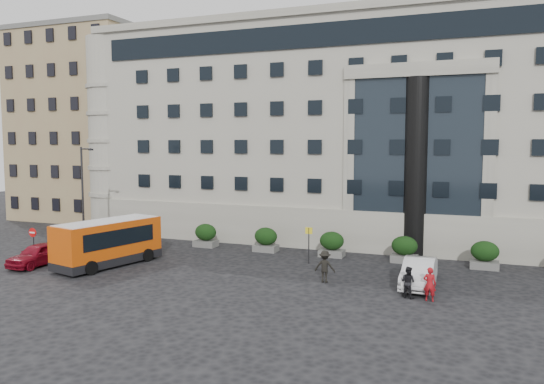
# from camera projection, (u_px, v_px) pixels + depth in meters

# --- Properties ---
(ground) EXTENTS (120.00, 120.00, 0.00)m
(ground) POSITION_uv_depth(u_px,v_px,m) (203.00, 273.00, 33.86)
(ground) COLOR black
(ground) RESTS_ON ground
(civic_building) EXTENTS (44.00, 24.00, 18.00)m
(civic_building) POSITION_uv_depth(u_px,v_px,m) (366.00, 136.00, 51.32)
(civic_building) COLOR gray
(civic_building) RESTS_ON ground
(entrance_column) EXTENTS (1.80, 1.80, 13.00)m
(entrance_column) POSITION_uv_depth(u_px,v_px,m) (416.00, 168.00, 38.53)
(entrance_column) COLOR black
(entrance_column) RESTS_ON ground
(apartment_near) EXTENTS (14.00, 14.00, 20.00)m
(apartment_near) POSITION_uv_depth(u_px,v_px,m) (100.00, 128.00, 60.12)
(apartment_near) COLOR #917554
(apartment_near) RESTS_ON ground
(apartment_far) EXTENTS (13.00, 13.00, 22.00)m
(apartment_far) POSITION_uv_depth(u_px,v_px,m) (164.00, 125.00, 77.83)
(apartment_far) COLOR brown
(apartment_far) RESTS_ON ground
(hedge_a) EXTENTS (1.80, 1.26, 1.84)m
(hedge_a) POSITION_uv_depth(u_px,v_px,m) (206.00, 235.00, 42.46)
(hedge_a) COLOR #51514F
(hedge_a) RESTS_ON ground
(hedge_b) EXTENTS (1.80, 1.26, 1.84)m
(hedge_b) POSITION_uv_depth(u_px,v_px,m) (266.00, 239.00, 40.60)
(hedge_b) COLOR #51514F
(hedge_b) RESTS_ON ground
(hedge_c) EXTENTS (1.80, 1.26, 1.84)m
(hedge_c) POSITION_uv_depth(u_px,v_px,m) (332.00, 244.00, 38.73)
(hedge_c) COLOR #51514F
(hedge_c) RESTS_ON ground
(hedge_d) EXTENTS (1.80, 1.26, 1.84)m
(hedge_d) POSITION_uv_depth(u_px,v_px,m) (404.00, 249.00, 36.87)
(hedge_d) COLOR #51514F
(hedge_d) RESTS_ON ground
(hedge_e) EXTENTS (1.80, 1.26, 1.84)m
(hedge_e) POSITION_uv_depth(u_px,v_px,m) (485.00, 255.00, 35.01)
(hedge_e) COLOR #51514F
(hedge_e) RESTS_ON ground
(street_lamp) EXTENTS (1.16, 0.18, 8.00)m
(street_lamp) POSITION_uv_depth(u_px,v_px,m) (83.00, 194.00, 40.53)
(street_lamp) COLOR #262628
(street_lamp) RESTS_ON ground
(bus_stop_sign) EXTENTS (0.50, 0.08, 2.52)m
(bus_stop_sign) POSITION_uv_depth(u_px,v_px,m) (309.00, 239.00, 36.38)
(bus_stop_sign) COLOR #262628
(bus_stop_sign) RESTS_ON ground
(no_entry_sign) EXTENTS (0.64, 0.16, 2.32)m
(no_entry_sign) POSITION_uv_depth(u_px,v_px,m) (33.00, 237.00, 37.41)
(no_entry_sign) COLOR #262628
(no_entry_sign) RESTS_ON ground
(minibus) EXTENTS (4.21, 7.78, 3.08)m
(minibus) POSITION_uv_depth(u_px,v_px,m) (108.00, 241.00, 35.85)
(minibus) COLOR #C34509
(minibus) RESTS_ON ground
(red_truck) EXTENTS (3.77, 6.14, 3.08)m
(red_truck) POSITION_uv_depth(u_px,v_px,m) (122.00, 209.00, 54.15)
(red_truck) COLOR maroon
(red_truck) RESTS_ON ground
(parked_car_a) EXTENTS (1.85, 4.48, 1.52)m
(parked_car_a) POSITION_uv_depth(u_px,v_px,m) (38.00, 254.00, 35.93)
(parked_car_a) COLOR maroon
(parked_car_a) RESTS_ON ground
(parked_car_b) EXTENTS (1.97, 4.04, 1.27)m
(parked_car_b) POSITION_uv_depth(u_px,v_px,m) (68.00, 238.00, 42.94)
(parked_car_b) COLOR black
(parked_car_b) RESTS_ON ground
(parked_car_c) EXTENTS (2.37, 4.56, 1.26)m
(parked_car_c) POSITION_uv_depth(u_px,v_px,m) (71.00, 233.00, 45.19)
(parked_car_c) COLOR black
(parked_car_c) RESTS_ON ground
(parked_car_d) EXTENTS (3.15, 5.52, 1.45)m
(parked_car_d) POSITION_uv_depth(u_px,v_px,m) (178.00, 219.00, 52.78)
(parked_car_d) COLOR black
(parked_car_d) RESTS_ON ground
(white_taxi) EXTENTS (1.76, 4.99, 1.64)m
(white_taxi) POSITION_uv_depth(u_px,v_px,m) (419.00, 273.00, 30.58)
(white_taxi) COLOR silver
(white_taxi) RESTS_ON ground
(pedestrian_a) EXTENTS (0.67, 0.45, 1.81)m
(pedestrian_a) POSITION_uv_depth(u_px,v_px,m) (430.00, 284.00, 27.79)
(pedestrian_a) COLOR #9E0F16
(pedestrian_a) RESTS_ON ground
(pedestrian_b) EXTENTS (1.02, 0.92, 1.71)m
(pedestrian_b) POSITION_uv_depth(u_px,v_px,m) (408.00, 282.00, 28.42)
(pedestrian_b) COLOR black
(pedestrian_b) RESTS_ON ground
(pedestrian_c) EXTENTS (1.28, 0.79, 1.92)m
(pedestrian_c) POSITION_uv_depth(u_px,v_px,m) (325.00, 267.00, 31.55)
(pedestrian_c) COLOR black
(pedestrian_c) RESTS_ON ground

